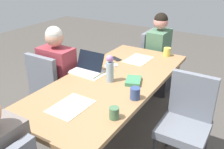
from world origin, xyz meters
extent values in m
plane|color=#4C4742|center=(0.00, 0.00, 0.00)|extent=(10.00, 10.00, 0.00)
cube|color=#9E754C|center=(0.00, 0.00, 0.73)|extent=(2.06, 0.91, 0.04)
cylinder|color=#9E754C|center=(-0.95, -0.37, 0.36)|extent=(0.07, 0.07, 0.71)
cylinder|color=#9E754C|center=(-0.95, 0.37, 0.36)|extent=(0.07, 0.07, 0.71)
cube|color=slate|center=(0.01, -0.79, 0.41)|extent=(0.44, 0.44, 0.08)
cube|color=slate|center=(0.20, -0.79, 0.68)|extent=(0.06, 0.42, 0.45)
cylinder|color=#333338|center=(-0.18, -0.98, 0.18)|extent=(0.04, 0.04, 0.37)
cylinder|color=#333338|center=(-0.18, -0.60, 0.18)|extent=(0.04, 0.04, 0.37)
cylinder|color=#333338|center=(0.20, -0.98, 0.18)|extent=(0.04, 0.04, 0.37)
cylinder|color=#333338|center=(0.20, -0.60, 0.18)|extent=(0.04, 0.04, 0.37)
cube|color=#2D2D33|center=(0.01, -0.73, 0.23)|extent=(0.36, 0.34, 0.45)
cube|color=#93333D|center=(0.01, -0.73, 0.70)|extent=(0.24, 0.40, 0.50)
sphere|color=tan|center=(0.01, -0.73, 1.07)|extent=(0.20, 0.20, 0.20)
sphere|color=beige|center=(0.01, -0.73, 1.10)|extent=(0.19, 0.19, 0.19)
cube|color=slate|center=(-1.38, -0.02, 0.41)|extent=(0.44, 0.44, 0.08)
cube|color=slate|center=(-1.38, -0.21, 0.68)|extent=(0.42, 0.06, 0.45)
cylinder|color=#333338|center=(-1.57, 0.17, 0.18)|extent=(0.04, 0.04, 0.37)
cylinder|color=#333338|center=(-1.19, 0.17, 0.18)|extent=(0.04, 0.04, 0.37)
cylinder|color=#333338|center=(-1.57, -0.21, 0.18)|extent=(0.04, 0.04, 0.37)
cylinder|color=#333338|center=(-1.19, -0.21, 0.18)|extent=(0.04, 0.04, 0.37)
cube|color=#2D2D33|center=(-1.32, -0.02, 0.23)|extent=(0.34, 0.36, 0.45)
cube|color=#4C7556|center=(-1.32, -0.02, 0.70)|extent=(0.40, 0.24, 0.50)
sphere|color=#E08A7E|center=(-1.32, -0.02, 1.07)|extent=(0.20, 0.20, 0.20)
sphere|color=black|center=(-1.32, -0.02, 1.10)|extent=(0.19, 0.19, 0.19)
cube|color=slate|center=(-0.03, 0.76, 0.41)|extent=(0.44, 0.44, 0.08)
cube|color=slate|center=(-0.22, 0.76, 0.68)|extent=(0.06, 0.42, 0.45)
cylinder|color=#333338|center=(-0.22, 0.95, 0.18)|extent=(0.04, 0.04, 0.37)
cylinder|color=#333338|center=(-0.22, 0.57, 0.18)|extent=(0.04, 0.04, 0.37)
cylinder|color=#8EA8B7|center=(0.05, 0.01, 0.85)|extent=(0.07, 0.07, 0.20)
sphere|color=#B27AC6|center=(0.06, 0.01, 0.99)|extent=(0.06, 0.06, 0.06)
cylinder|color=#477A3D|center=(0.06, 0.01, 0.97)|extent=(0.01, 0.01, 0.04)
sphere|color=#B27AC6|center=(0.05, 0.02, 0.98)|extent=(0.05, 0.05, 0.05)
cylinder|color=#477A3D|center=(0.05, 0.02, 0.97)|extent=(0.01, 0.01, 0.03)
sphere|color=#B27AC6|center=(0.05, -0.01, 0.99)|extent=(0.05, 0.05, 0.05)
cylinder|color=#477A3D|center=(0.05, -0.01, 0.97)|extent=(0.01, 0.01, 0.04)
cube|color=beige|center=(0.61, -0.02, 0.75)|extent=(0.36, 0.27, 0.00)
cube|color=beige|center=(0.00, -0.29, 0.75)|extent=(0.28, 0.37, 0.00)
cube|color=beige|center=(-0.62, -0.01, 0.75)|extent=(0.37, 0.27, 0.00)
cube|color=silver|center=(0.00, -0.31, 0.76)|extent=(0.22, 0.32, 0.02)
cube|color=black|center=(-0.07, -0.31, 0.86)|extent=(0.09, 0.31, 0.19)
cylinder|color=#DBC64C|center=(-0.93, 0.23, 0.80)|extent=(0.09, 0.09, 0.10)
cylinder|color=#33477A|center=(0.23, 0.37, 0.80)|extent=(0.09, 0.09, 0.10)
cylinder|color=#47704C|center=(0.57, 0.37, 0.80)|extent=(0.08, 0.08, 0.09)
cube|color=#3D7F56|center=(-0.04, 0.22, 0.77)|extent=(0.24, 0.20, 0.04)
cube|color=black|center=(-0.50, -0.25, 0.75)|extent=(0.12, 0.17, 0.01)
cube|color=silver|center=(-0.29, -0.18, 0.75)|extent=(0.16, 0.15, 0.01)
camera|label=1|loc=(1.90, 1.16, 1.83)|focal=39.58mm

